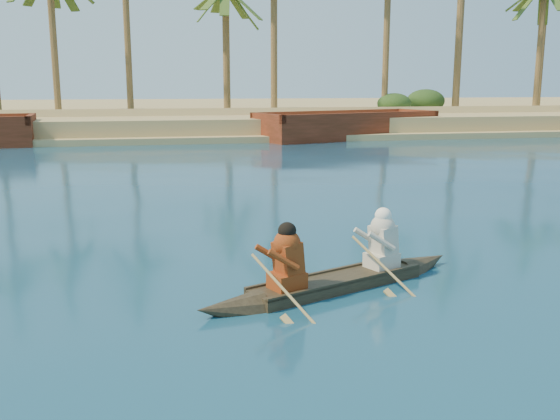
{
  "coord_description": "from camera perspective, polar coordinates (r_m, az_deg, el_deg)",
  "views": [
    {
      "loc": [
        -10.24,
        -13.44,
        3.39
      ],
      "look_at": [
        -7.81,
        -1.58,
        0.92
      ],
      "focal_mm": 40.0,
      "sensor_mm": 36.0,
      "label": 1
    }
  ],
  "objects": [
    {
      "name": "sandy_embankment",
      "position": [
        61.26,
        -1.96,
        8.84
      ],
      "size": [
        150.0,
        51.0,
        1.5
      ],
      "color": "tan",
      "rests_on": "ground"
    },
    {
      "name": "canoe",
      "position": [
        10.56,
        5.22,
        -5.67
      ],
      "size": [
        5.14,
        2.69,
        1.45
      ],
      "rotation": [
        0.0,
        0.0,
        0.4
      ],
      "color": "#3E3321",
      "rests_on": "ground"
    },
    {
      "name": "shrub_cluster",
      "position": [
        46.15,
        1.28,
        8.8
      ],
      "size": [
        100.0,
        6.0,
        2.4
      ],
      "primitive_type": null,
      "color": "#1C3312",
      "rests_on": "ground"
    },
    {
      "name": "barge_mid",
      "position": [
        39.68,
        6.13,
        7.54
      ],
      "size": [
        12.28,
        7.3,
        1.94
      ],
      "rotation": [
        0.0,
        0.0,
        0.31
      ],
      "color": "maroon",
      "rests_on": "ground"
    },
    {
      "name": "palm_grove",
      "position": [
        49.73,
        0.38,
        16.84
      ],
      "size": [
        110.0,
        14.0,
        16.0
      ],
      "primitive_type": null,
      "color": "#40571E",
      "rests_on": "ground"
    }
  ]
}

